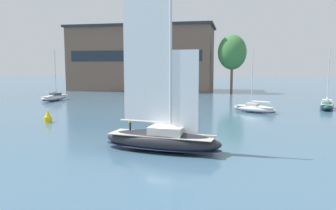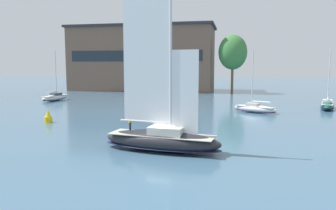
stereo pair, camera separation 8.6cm
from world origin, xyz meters
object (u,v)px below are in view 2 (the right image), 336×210
at_px(sailboat_moored_far_slip, 55,97).
at_px(sailboat_moored_outer_mooring, 255,108).
at_px(tree_shore_center, 233,52).
at_px(channel_buoy, 48,117).
at_px(sailboat_moored_mid_channel, 327,105).
at_px(sailboat_moored_near_marina, 156,106).
at_px(sailboat_main, 162,138).

height_order(sailboat_moored_far_slip, sailboat_moored_outer_mooring, sailboat_moored_far_slip).
relative_size(tree_shore_center, channel_buoy, 8.53).
height_order(sailboat_moored_far_slip, channel_buoy, sailboat_moored_far_slip).
bearing_deg(sailboat_moored_mid_channel, sailboat_moored_near_marina, -168.43).
xyz_separation_m(tree_shore_center, sailboat_moored_far_slip, (-38.83, -29.07, -10.84)).
relative_size(sailboat_main, sailboat_moored_near_marina, 1.71).
bearing_deg(sailboat_moored_far_slip, sailboat_moored_mid_channel, -3.38).
distance_m(sailboat_main, channel_buoy, 22.10).
height_order(sailboat_moored_near_marina, sailboat_moored_mid_channel, sailboat_moored_mid_channel).
bearing_deg(sailboat_main, sailboat_moored_outer_mooring, 70.34).
height_order(sailboat_moored_mid_channel, channel_buoy, sailboat_moored_mid_channel).
xyz_separation_m(tree_shore_center, channel_buoy, (-24.33, -55.32, -10.84)).
xyz_separation_m(sailboat_moored_near_marina, channel_buoy, (-11.19, -16.69, 0.15)).
distance_m(tree_shore_center, sailboat_moored_outer_mooring, 41.22).
height_order(sailboat_main, sailboat_moored_mid_channel, sailboat_main).
bearing_deg(sailboat_moored_near_marina, sailboat_moored_mid_channel, 11.57).
bearing_deg(sailboat_main, tree_shore_center, 85.25).
bearing_deg(sailboat_moored_far_slip, tree_shore_center, 36.82).
relative_size(sailboat_moored_near_marina, sailboat_moored_mid_channel, 0.82).
bearing_deg(tree_shore_center, channel_buoy, -113.73).
xyz_separation_m(sailboat_main, sailboat_moored_far_slip, (-33.26, 37.94, -0.44)).
height_order(tree_shore_center, sailboat_main, tree_shore_center).
xyz_separation_m(sailboat_main, sailboat_moored_outer_mooring, (9.82, 27.49, -0.49)).
relative_size(tree_shore_center, sailboat_moored_outer_mooring, 1.59).
distance_m(tree_shore_center, sailboat_moored_far_slip, 49.70).
distance_m(sailboat_main, sailboat_moored_near_marina, 29.37).
xyz_separation_m(sailboat_moored_mid_channel, channel_buoy, (-41.69, -22.93, 0.01)).
height_order(sailboat_main, sailboat_moored_far_slip, sailboat_main).
height_order(sailboat_moored_outer_mooring, channel_buoy, sailboat_moored_outer_mooring).
bearing_deg(sailboat_moored_outer_mooring, sailboat_moored_near_marina, 177.08).
height_order(sailboat_moored_near_marina, sailboat_moored_far_slip, sailboat_moored_far_slip).
distance_m(sailboat_moored_mid_channel, sailboat_moored_far_slip, 56.29).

